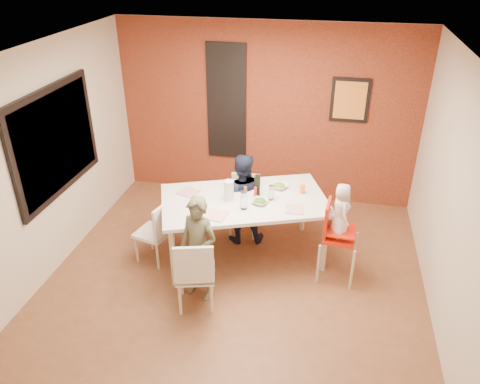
% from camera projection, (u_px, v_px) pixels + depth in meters
% --- Properties ---
extents(ground, '(4.50, 4.50, 0.00)m').
position_uv_depth(ground, '(235.00, 279.00, 5.73)').
color(ground, brown).
rests_on(ground, ground).
extents(ceiling, '(4.50, 4.50, 0.02)m').
position_uv_depth(ceiling, '(234.00, 54.00, 4.44)').
color(ceiling, white).
rests_on(ceiling, wall_back).
extents(wall_back, '(4.50, 0.02, 2.70)m').
position_uv_depth(wall_back, '(266.00, 114.00, 7.02)').
color(wall_back, beige).
rests_on(wall_back, ground).
extents(wall_front, '(4.50, 0.02, 2.70)m').
position_uv_depth(wall_front, '(163.00, 330.00, 3.14)').
color(wall_front, beige).
rests_on(wall_front, ground).
extents(wall_left, '(0.02, 4.50, 2.70)m').
position_uv_depth(wall_left, '(47.00, 163.00, 5.48)').
color(wall_left, beige).
rests_on(wall_left, ground).
extents(wall_right, '(0.02, 4.50, 2.70)m').
position_uv_depth(wall_right, '(454.00, 201.00, 4.68)').
color(wall_right, beige).
rests_on(wall_right, ground).
extents(brick_accent_wall, '(4.50, 0.02, 2.70)m').
position_uv_depth(brick_accent_wall, '(266.00, 114.00, 7.00)').
color(brick_accent_wall, maroon).
rests_on(brick_accent_wall, ground).
extents(picture_window_frame, '(0.05, 1.70, 1.30)m').
position_uv_depth(picture_window_frame, '(56.00, 141.00, 5.55)').
color(picture_window_frame, black).
rests_on(picture_window_frame, wall_left).
extents(picture_window_pane, '(0.02, 1.55, 1.15)m').
position_uv_depth(picture_window_pane, '(57.00, 141.00, 5.55)').
color(picture_window_pane, black).
rests_on(picture_window_pane, wall_left).
extents(glassblock_strip, '(0.55, 0.03, 1.70)m').
position_uv_depth(glassblock_strip, '(227.00, 102.00, 7.02)').
color(glassblock_strip, silver).
rests_on(glassblock_strip, wall_back).
extents(glassblock_surround, '(0.60, 0.03, 1.76)m').
position_uv_depth(glassblock_surround, '(227.00, 103.00, 7.02)').
color(glassblock_surround, black).
rests_on(glassblock_surround, wall_back).
extents(art_print_frame, '(0.54, 0.03, 0.64)m').
position_uv_depth(art_print_frame, '(350.00, 100.00, 6.63)').
color(art_print_frame, black).
rests_on(art_print_frame, wall_back).
extents(art_print_canvas, '(0.44, 0.01, 0.54)m').
position_uv_depth(art_print_canvas, '(350.00, 100.00, 6.61)').
color(art_print_canvas, orange).
rests_on(art_print_canvas, wall_back).
extents(dining_table, '(2.28, 1.76, 0.84)m').
position_uv_depth(dining_table, '(244.00, 204.00, 5.80)').
color(dining_table, silver).
rests_on(dining_table, ground).
extents(chair_near, '(0.51, 0.51, 0.91)m').
position_uv_depth(chair_near, '(195.00, 272.00, 5.03)').
color(chair_near, silver).
rests_on(chair_near, ground).
extents(chair_far, '(0.41, 0.41, 0.84)m').
position_uv_depth(chair_far, '(245.00, 201.00, 6.47)').
color(chair_far, white).
rests_on(chair_far, ground).
extents(chair_left, '(0.48, 0.48, 0.84)m').
position_uv_depth(chair_left, '(157.00, 229.00, 5.84)').
color(chair_left, white).
rests_on(chair_left, ground).
extents(high_chair, '(0.46, 0.46, 1.01)m').
position_uv_depth(high_chair, '(336.00, 234.00, 5.50)').
color(high_chair, red).
rests_on(high_chair, ground).
extents(child_near, '(0.53, 0.43, 1.27)m').
position_uv_depth(child_near, '(199.00, 249.00, 5.18)').
color(child_near, brown).
rests_on(child_near, ground).
extents(child_far, '(0.71, 0.61, 1.27)m').
position_uv_depth(child_far, '(241.00, 199.00, 6.19)').
color(child_far, '#151A31').
rests_on(child_far, ground).
extents(toddler, '(0.30, 0.38, 0.67)m').
position_uv_depth(toddler, '(341.00, 211.00, 5.34)').
color(toddler, beige).
rests_on(toddler, high_chair).
extents(plate_near_left, '(0.28, 0.28, 0.01)m').
position_uv_depth(plate_near_left, '(216.00, 215.00, 5.42)').
color(plate_near_left, white).
rests_on(plate_near_left, dining_table).
extents(plate_far_mid, '(0.26, 0.26, 0.01)m').
position_uv_depth(plate_far_mid, '(244.00, 184.00, 6.09)').
color(plate_far_mid, silver).
rests_on(plate_far_mid, dining_table).
extents(plate_near_right, '(0.23, 0.23, 0.01)m').
position_uv_depth(plate_near_right, '(294.00, 209.00, 5.53)').
color(plate_near_right, white).
rests_on(plate_near_right, dining_table).
extents(plate_far_left, '(0.29, 0.29, 0.01)m').
position_uv_depth(plate_far_left, '(188.00, 192.00, 5.91)').
color(plate_far_left, silver).
rests_on(plate_far_left, dining_table).
extents(salad_bowl_a, '(0.24, 0.24, 0.05)m').
position_uv_depth(salad_bowl_a, '(260.00, 202.00, 5.65)').
color(salad_bowl_a, silver).
rests_on(salad_bowl_a, dining_table).
extents(salad_bowl_b, '(0.27, 0.27, 0.05)m').
position_uv_depth(salad_bowl_b, '(279.00, 186.00, 6.00)').
color(salad_bowl_b, white).
rests_on(salad_bowl_b, dining_table).
extents(wine_bottle, '(0.07, 0.07, 0.28)m').
position_uv_depth(wine_bottle, '(257.00, 186.00, 5.77)').
color(wine_bottle, black).
rests_on(wine_bottle, dining_table).
extents(wine_glass_a, '(0.08, 0.08, 0.22)m').
position_uv_depth(wine_glass_a, '(244.00, 200.00, 5.50)').
color(wine_glass_a, white).
rests_on(wine_glass_a, dining_table).
extents(wine_glass_b, '(0.07, 0.07, 0.19)m').
position_uv_depth(wine_glass_b, '(271.00, 193.00, 5.71)').
color(wine_glass_b, white).
rests_on(wine_glass_b, dining_table).
extents(paper_towel_roll, '(0.12, 0.12, 0.26)m').
position_uv_depth(paper_towel_roll, '(229.00, 191.00, 5.68)').
color(paper_towel_roll, silver).
rests_on(paper_towel_roll, dining_table).
extents(condiment_red, '(0.04, 0.04, 0.14)m').
position_uv_depth(condiment_red, '(255.00, 192.00, 5.77)').
color(condiment_red, red).
rests_on(condiment_red, dining_table).
extents(condiment_green, '(0.04, 0.04, 0.14)m').
position_uv_depth(condiment_green, '(257.00, 190.00, 5.81)').
color(condiment_green, '#2D6B23').
rests_on(condiment_green, dining_table).
extents(condiment_brown, '(0.04, 0.04, 0.15)m').
position_uv_depth(condiment_brown, '(245.00, 192.00, 5.77)').
color(condiment_brown, brown).
rests_on(condiment_brown, dining_table).
extents(sippy_cup, '(0.07, 0.07, 0.11)m').
position_uv_depth(sippy_cup, '(302.00, 189.00, 5.87)').
color(sippy_cup, orange).
rests_on(sippy_cup, dining_table).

